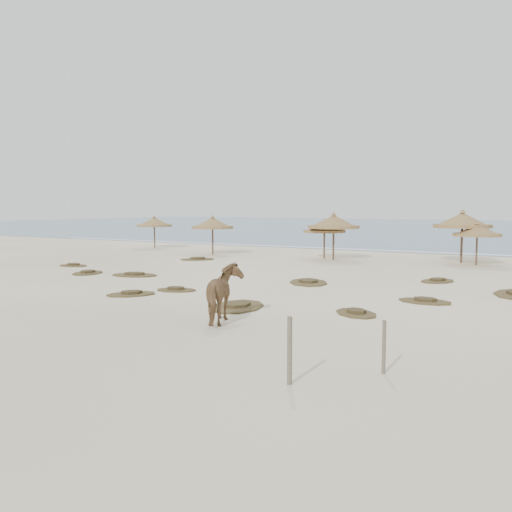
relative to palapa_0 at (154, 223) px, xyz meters
The scene contains 23 objects.
ground 26.50m from the palapa_0, 47.25° to the right, with size 160.00×160.00×0.00m, color #EEE2C4.
ocean 58.45m from the palapa_0, 72.12° to the left, with size 200.00×100.00×0.01m, color #2A507F.
foam_line 19.22m from the palapa_0, 20.19° to the left, with size 70.00×0.60×0.01m, color white.
palapa_0 is the anchor object (origin of this frame).
palapa_1 7.94m from the palapa_0, 19.28° to the right, with size 3.72×3.72×2.76m.
palapa_2 15.46m from the palapa_0, ahead, with size 3.54×3.54×2.56m.
palapa_3 16.33m from the palapa_0, ahead, with size 3.94×3.94×3.01m.
palapa_4 24.58m from the palapa_0, ahead, with size 3.38×3.38×2.53m.
palapa_5 23.57m from the palapa_0, ahead, with size 4.05×4.05×3.19m.
horse 30.19m from the palapa_0, 45.59° to the right, with size 0.91×2.00×1.69m, color olive.
fence_post_near 36.13m from the palapa_0, 45.38° to the right, with size 0.10×0.10×1.30m, color #6E6052.
fence_post_far 35.99m from the palapa_0, 42.12° to the right, with size 0.08×0.08×1.09m, color #6E6052.
scrub_0 17.45m from the palapa_0, 60.33° to the right, with size 1.98×2.39×0.16m.
scrub_1 18.45m from the palapa_0, 52.38° to the right, with size 2.58×1.95×0.16m.
scrub_2 23.71m from the palapa_0, 47.33° to the right, with size 1.86×1.49×0.16m.
scrub_3 23.40m from the palapa_0, 32.87° to the right, with size 2.69×3.01×0.16m.
scrub_4 29.47m from the palapa_0, 30.86° to the right, with size 2.03×1.45×0.16m.
scrub_6 11.19m from the palapa_0, 35.50° to the right, with size 2.49×2.61×0.16m.
scrub_7 26.15m from the palapa_0, 20.95° to the right, with size 1.73×2.18×0.16m.
scrub_8 14.09m from the palapa_0, 68.20° to the right, with size 1.84×1.32×0.16m.
scrub_9 27.94m from the palapa_0, 43.82° to the right, with size 2.30×2.96×0.16m.
scrub_11 24.50m from the palapa_0, 51.43° to the right, with size 2.07×2.24×0.16m.
scrub_12 30.29m from the palapa_0, 37.57° to the right, with size 2.03×2.01×0.16m.
Camera 1 is at (12.23, -15.70, 3.38)m, focal length 40.00 mm.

